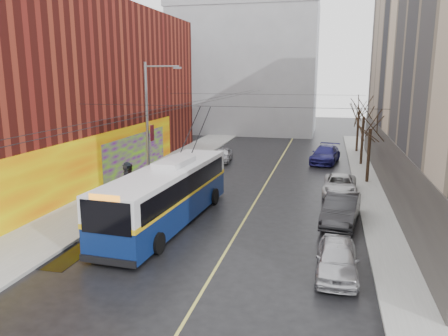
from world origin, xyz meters
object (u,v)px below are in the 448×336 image
(tree_mid, at_px, (364,108))
(parked_car_c, at_px, (340,185))
(following_car, at_px, (223,155))
(pedestrian_b, at_px, (131,175))
(pedestrian_a, at_px, (126,179))
(parked_car_a, at_px, (337,258))
(tree_far, at_px, (359,104))
(parked_car_d, at_px, (325,154))
(pedestrian_c, at_px, (128,175))
(streetlight_pole, at_px, (149,124))
(tree_near, at_px, (371,118))
(trolleybus, at_px, (168,194))
(parked_car_b, at_px, (341,209))

(tree_mid, bearing_deg, parked_car_c, -101.05)
(following_car, relative_size, pedestrian_b, 2.31)
(tree_mid, height_order, pedestrian_a, tree_mid)
(parked_car_a, bearing_deg, pedestrian_b, 143.36)
(tree_far, relative_size, pedestrian_b, 3.87)
(parked_car_d, distance_m, pedestrian_b, 18.96)
(pedestrian_b, xyz_separation_m, pedestrian_c, (-0.22, -0.12, 0.07))
(tree_far, height_order, parked_car_c, tree_far)
(parked_car_a, bearing_deg, following_car, 115.41)
(streetlight_pole, bearing_deg, parked_car_d, 48.53)
(parked_car_a, relative_size, following_car, 1.08)
(parked_car_c, bearing_deg, parked_car_a, -89.82)
(tree_near, relative_size, pedestrian_a, 3.58)
(tree_far, distance_m, pedestrian_c, 26.43)
(streetlight_pole, relative_size, following_car, 2.30)
(tree_far, distance_m, pedestrian_a, 27.01)
(tree_near, bearing_deg, following_car, 155.66)
(trolleybus, distance_m, parked_car_c, 12.68)
(parked_car_b, distance_m, pedestrian_a, 14.78)
(tree_mid, distance_m, pedestrian_c, 21.72)
(trolleybus, height_order, pedestrian_b, trolleybus)
(tree_mid, height_order, following_car, tree_mid)
(trolleybus, bearing_deg, parked_car_a, -22.98)
(parked_car_b, bearing_deg, pedestrian_b, 171.68)
(following_car, xyz_separation_m, pedestrian_c, (-4.31, -11.54, 0.40))
(tree_far, xyz_separation_m, pedestrian_a, (-16.63, -20.89, -4.10))
(parked_car_d, relative_size, pedestrian_a, 3.08)
(streetlight_pole, relative_size, tree_mid, 1.35)
(following_car, bearing_deg, parked_car_b, -60.62)
(trolleybus, height_order, pedestrian_c, trolleybus)
(parked_car_a, distance_m, pedestrian_b, 18.10)
(trolleybus, bearing_deg, pedestrian_b, 132.73)
(parked_car_d, bearing_deg, tree_mid, 0.18)
(tree_mid, height_order, parked_car_a, tree_mid)
(streetlight_pole, height_order, trolleybus, streetlight_pole)
(tree_mid, bearing_deg, pedestrian_c, -143.20)
(tree_near, bearing_deg, parked_car_a, -98.46)
(streetlight_pole, xyz_separation_m, trolleybus, (3.55, -6.10, -3.16))
(tree_far, bearing_deg, pedestrian_a, -128.52)
(following_car, xyz_separation_m, pedestrian_a, (-3.88, -12.66, 0.38))
(pedestrian_a, distance_m, pedestrian_b, 1.26)
(tree_near, relative_size, tree_far, 0.97)
(trolleybus, bearing_deg, pedestrian_a, 137.61)
(parked_car_d, bearing_deg, parked_car_c, -75.25)
(parked_car_a, relative_size, parked_car_c, 0.87)
(parked_car_b, height_order, pedestrian_b, pedestrian_b)
(pedestrian_c, bearing_deg, parked_car_a, -150.68)
(parked_car_b, xyz_separation_m, pedestrian_a, (-14.47, 3.05, 0.23))
(parked_car_b, relative_size, following_car, 1.27)
(tree_mid, relative_size, tree_far, 1.02)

